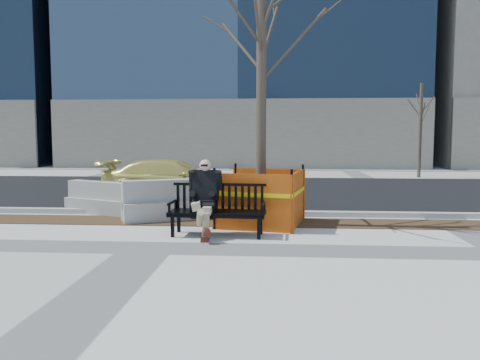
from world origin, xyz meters
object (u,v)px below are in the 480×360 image
object	(u,v)px
sedan	(173,201)
jersey_barrier_left	(114,215)
jersey_barrier_right	(194,218)
seated_man	(205,235)
tree_fence	(261,224)
bench	(217,236)

from	to	relation	value
sedan	jersey_barrier_left	world-z (taller)	sedan
jersey_barrier_left	jersey_barrier_right	size ratio (longest dim) A/B	0.85
sedan	jersey_barrier_right	size ratio (longest dim) A/B	1.28
seated_man	tree_fence	world-z (taller)	tree_fence
bench	sedan	bearing A→B (deg)	113.85
bench	sedan	world-z (taller)	sedan
bench	tree_fence	bearing A→B (deg)	59.70
tree_fence	jersey_barrier_left	xyz separation A→B (m)	(-3.65, 1.03, 0.00)
sedan	jersey_barrier_right	distance (m)	3.23
tree_fence	sedan	bearing A→B (deg)	126.68
tree_fence	jersey_barrier_left	size ratio (longest dim) A/B	2.28
bench	jersey_barrier_right	size ratio (longest dim) A/B	0.58
seated_man	jersey_barrier_right	distance (m)	1.94
jersey_barrier_left	jersey_barrier_right	distance (m)	2.08
seated_man	tree_fence	distance (m)	1.61
bench	seated_man	size ratio (longest dim) A/B	1.28
tree_fence	jersey_barrier_right	world-z (taller)	tree_fence
tree_fence	jersey_barrier_left	distance (m)	3.79
seated_man	sedan	distance (m)	5.16
bench	seated_man	distance (m)	0.27
bench	tree_fence	distance (m)	1.50
seated_man	tree_fence	xyz separation A→B (m)	(1.07, 1.20, 0.00)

